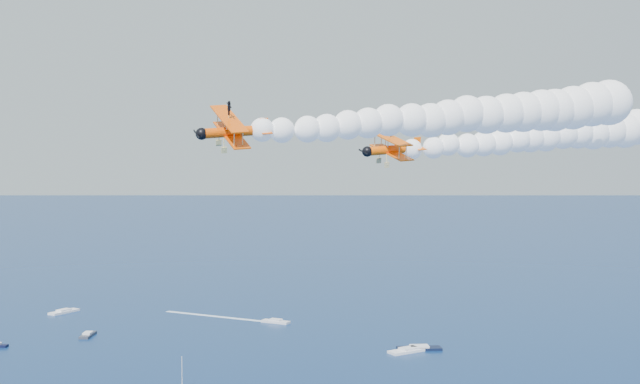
{
  "coord_description": "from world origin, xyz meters",
  "views": [
    {
      "loc": [
        0.53,
        -77.85,
        56.2
      ],
      "look_at": [
        -6.47,
        21.77,
        50.97
      ],
      "focal_mm": 47.42,
      "sensor_mm": 36.0,
      "label": 1
    }
  ],
  "objects": [
    {
      "name": "smoke_trail_lead",
      "position": [
        26.08,
        41.89,
        57.97
      ],
      "size": [
        54.69,
        44.49,
        9.87
      ],
      "primitive_type": null,
      "rotation": [
        0.0,
        0.0,
        3.59
      ],
      "color": "white"
    },
    {
      "name": "biplane_trail",
      "position": [
        -15.24,
        13.11,
        57.95
      ],
      "size": [
        11.65,
        12.98,
        8.88
      ],
      "primitive_type": null,
      "rotation": [
        -0.35,
        0.07,
        3.57
      ],
      "color": "#F35005"
    },
    {
      "name": "smoke_trail_trail",
      "position": [
        8.72,
        24.19,
        59.93
      ],
      "size": [
        54.65,
        43.52,
        9.87
      ],
      "primitive_type": null,
      "rotation": [
        0.0,
        0.0,
        3.57
      ],
      "color": "white"
    },
    {
      "name": "biplane_lead",
      "position": [
        2.3,
        30.43,
        55.99
      ],
      "size": [
        11.77,
        13.05,
        8.15
      ],
      "primitive_type": null,
      "rotation": [
        -0.23,
        0.07,
        3.59
      ],
      "color": "#FF5A05"
    },
    {
      "name": "boat_wakes",
      "position": [
        -50.81,
        124.51,
        0.03
      ],
      "size": [
        41.29,
        166.99,
        0.04
      ],
      "color": "white",
      "rests_on": "ground"
    }
  ]
}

